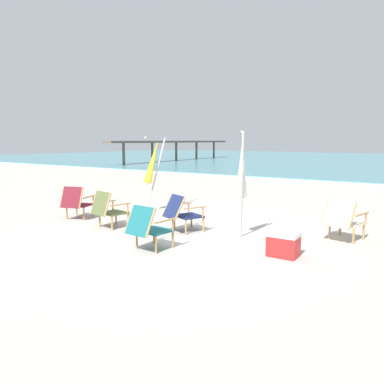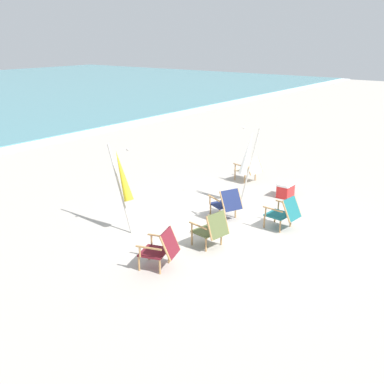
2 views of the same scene
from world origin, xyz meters
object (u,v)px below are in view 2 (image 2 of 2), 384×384
at_px(beach_chair_back_right, 249,168).
at_px(umbrella_furled_yellow, 122,176).
at_px(beach_chair_front_left, 227,203).
at_px(cooler_box, 286,190).
at_px(beach_chair_front_right, 161,248).
at_px(umbrella_furled_white, 248,154).
at_px(beach_chair_back_left, 212,229).
at_px(beach_chair_mid_center, 284,212).

height_order(beach_chair_back_right, umbrella_furled_yellow, umbrella_furled_yellow).
relative_size(beach_chair_front_left, cooler_box, 1.87).
relative_size(beach_chair_back_right, beach_chair_front_right, 1.01).
bearing_deg(beach_chair_front_left, umbrella_furled_white, 8.49).
relative_size(beach_chair_back_left, umbrella_furled_white, 0.39).
bearing_deg(beach_chair_mid_center, umbrella_furled_white, 58.14).
distance_m(beach_chair_mid_center, umbrella_furled_white, 2.11).
bearing_deg(beach_chair_back_right, umbrella_furled_white, -152.14).
distance_m(beach_chair_front_left, beach_chair_front_right, 2.90).
bearing_deg(cooler_box, beach_chair_front_right, 178.97).
distance_m(beach_chair_back_right, beach_chair_front_right, 6.02).
bearing_deg(beach_chair_back_right, beach_chair_front_left, -159.88).
bearing_deg(umbrella_furled_white, beach_chair_back_left, -164.08).
bearing_deg(beach_chair_back_left, beach_chair_front_left, 21.68).
distance_m(beach_chair_back_left, umbrella_furled_yellow, 2.35).
bearing_deg(beach_chair_mid_center, beach_chair_back_right, 42.86).
height_order(beach_chair_back_right, cooler_box, beach_chair_back_right).
bearing_deg(umbrella_furled_white, umbrella_furled_yellow, 157.96).
bearing_deg(beach_chair_mid_center, cooler_box, 24.77).
height_order(beach_chair_mid_center, beach_chair_front_right, beach_chair_front_right).
bearing_deg(umbrella_furled_white, beach_chair_mid_center, -121.86).
height_order(beach_chair_mid_center, umbrella_furled_white, umbrella_furled_white).
relative_size(beach_chair_back_left, umbrella_furled_yellow, 0.41).
distance_m(beach_chair_front_left, cooler_box, 2.41).
relative_size(beach_chair_back_left, beach_chair_front_right, 0.96).
bearing_deg(cooler_box, umbrella_furled_yellow, 155.73).
bearing_deg(beach_chair_mid_center, beach_chair_front_right, 161.51).
xyz_separation_m(beach_chair_back_left, beach_chair_front_right, (-1.35, 0.25, -0.00)).
height_order(beach_chair_front_left, beach_chair_front_right, beach_chair_front_right).
xyz_separation_m(beach_chair_mid_center, cooler_box, (2.08, 0.96, -0.22)).
bearing_deg(umbrella_furled_white, cooler_box, -30.55).
bearing_deg(umbrella_furled_yellow, umbrella_furled_white, -22.04).
bearing_deg(beach_chair_front_left, beach_chair_back_right, 20.12).
distance_m(beach_chair_front_left, umbrella_furled_yellow, 2.67).
bearing_deg(beach_chair_front_left, beach_chair_back_left, -158.32).
bearing_deg(umbrella_furled_yellow, beach_chair_front_left, -37.00).
bearing_deg(beach_chair_back_left, umbrella_furled_white, 15.92).
xyz_separation_m(beach_chair_back_left, umbrella_furled_yellow, (-0.48, 2.13, 0.88)).
bearing_deg(beach_chair_back_left, beach_chair_mid_center, -23.96).
relative_size(beach_chair_front_right, cooler_box, 1.74).
bearing_deg(beach_chair_back_left, umbrella_furled_yellow, 102.66).
relative_size(beach_chair_front_left, umbrella_furled_yellow, 0.46).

